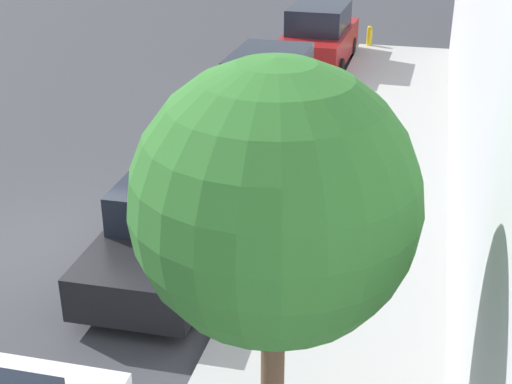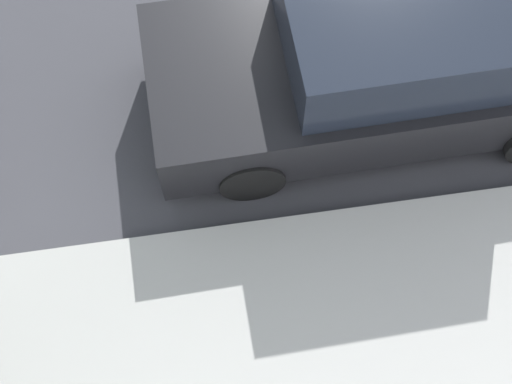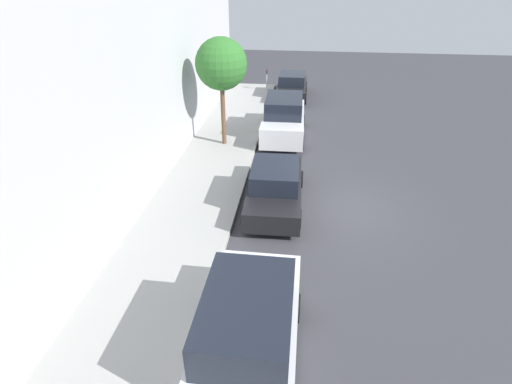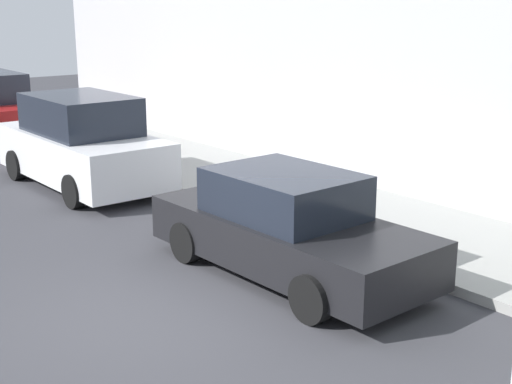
# 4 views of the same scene
# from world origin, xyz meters

# --- Properties ---
(sidewalk) EXTENTS (3.16, 32.00, 0.15)m
(sidewalk) POSITION_xyz_m (5.08, 0.00, 0.07)
(sidewalk) COLOR #9E9E99
(sidewalk) RESTS_ON ground_plane
(parked_sedan_third) EXTENTS (1.92, 4.53, 1.54)m
(parked_sedan_third) POSITION_xyz_m (2.26, -0.02, 0.72)
(parked_sedan_third) COLOR black
(parked_sedan_third) RESTS_ON ground_plane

